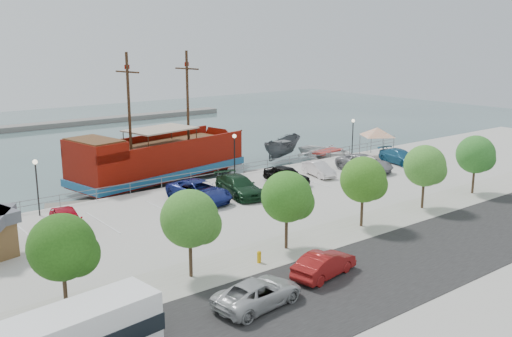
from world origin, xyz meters
TOP-DOWN VIEW (x-y plane):
  - ground at (0.00, 0.00)m, footprint 160.00×160.00m
  - street at (0.00, -16.00)m, footprint 100.00×8.00m
  - sidewalk at (0.00, -10.00)m, footprint 100.00×4.00m
  - seawall_railing at (0.00, 7.80)m, footprint 50.00×0.06m
  - far_shore at (10.00, 55.00)m, footprint 40.00×3.00m
  - pirate_ship at (-2.56, 13.75)m, footprint 21.35×9.43m
  - patrol_boat at (12.02, 13.68)m, footprint 6.81×4.12m
  - speedboat at (16.04, 10.27)m, footprint 6.26×7.96m
  - dock_west at (-12.86, 9.20)m, footprint 7.85×4.53m
  - dock_mid at (7.69, 9.20)m, footprint 7.62×2.89m
  - dock_east at (15.61, 9.20)m, footprint 7.66×2.35m
  - canopy_tent at (18.68, 5.30)m, footprint 5.42×5.42m
  - street_van at (-14.23, -15.05)m, footprint 5.10×2.78m
  - street_sedan at (-9.13, -14.50)m, footprint 4.53×2.25m
  - shuttle_bus at (-23.09, -14.50)m, footprint 7.02×3.17m
  - fire_hydrant at (-10.81, -10.80)m, footprint 0.27×0.27m
  - lamp_post_left at (-18.00, 6.50)m, footprint 0.36×0.36m
  - lamp_post_mid at (0.00, 6.50)m, footprint 0.36×0.36m
  - lamp_post_right at (16.00, 6.50)m, footprint 0.36×0.36m
  - tree_a at (-21.85, -10.07)m, footprint 3.30×3.20m
  - tree_b at (-14.85, -10.07)m, footprint 3.30×3.20m
  - tree_c at (-7.85, -10.07)m, footprint 3.30×3.20m
  - tree_d at (-0.85, -10.07)m, footprint 3.30×3.20m
  - tree_e at (6.15, -10.07)m, footprint 3.30×3.20m
  - tree_f at (13.15, -10.07)m, footprint 3.30×3.20m
  - parked_car_a at (-17.67, 1.68)m, footprint 2.68×5.00m
  - parked_car_c at (-6.53, 2.38)m, footprint 3.53×6.35m
  - parked_car_d at (-3.06, 1.69)m, footprint 3.18×6.03m
  - parked_car_e at (2.83, 2.40)m, footprint 2.42×4.84m
  - parked_car_f at (7.07, 2.56)m, footprint 2.25×4.33m
  - parked_car_g at (12.16, 1.29)m, footprint 3.41×6.12m
  - parked_car_h at (17.61, 1.27)m, footprint 2.96×5.44m

SIDE VIEW (x-z plane):
  - ground at x=0.00m, z-range -1.00..-1.00m
  - dock_mid at x=7.69m, z-range -1.00..-0.58m
  - dock_west at x=-12.86m, z-range -1.00..-0.57m
  - dock_east at x=15.61m, z-range -1.00..-0.57m
  - far_shore at x=10.00m, z-range -1.00..-0.20m
  - speedboat at x=16.04m, z-range -1.00..0.49m
  - street at x=0.00m, z-range -0.01..0.03m
  - sidewalk at x=0.00m, z-range -0.01..0.04m
  - patrol_boat at x=12.02m, z-range -1.00..1.47m
  - fire_hydrant at x=-10.81m, z-range 0.03..0.80m
  - seawall_railing at x=0.00m, z-range 0.03..1.03m
  - parked_car_f at x=7.07m, z-range 0.00..1.36m
  - street_van at x=-14.23m, z-range 0.00..1.36m
  - street_sedan at x=-9.13m, z-range 0.00..1.43m
  - parked_car_h at x=17.61m, z-range 0.00..1.50m
  - parked_car_e at x=2.83m, z-range 0.00..1.58m
  - parked_car_a at x=-17.67m, z-range 0.00..1.62m
  - parked_car_g at x=12.16m, z-range 0.00..1.62m
  - parked_car_d at x=-3.06m, z-range 0.00..1.67m
  - parked_car_c at x=-6.53m, z-range 0.00..1.68m
  - shuttle_bus at x=-23.09m, z-range -0.04..2.36m
  - pirate_ship at x=-2.56m, z-range -5.41..7.85m
  - lamp_post_left at x=-18.00m, z-range 0.80..5.08m
  - lamp_post_mid at x=0.00m, z-range 0.80..5.08m
  - lamp_post_right at x=16.00m, z-range 0.80..5.08m
  - canopy_tent at x=18.68m, z-range 1.38..5.11m
  - tree_a at x=-21.85m, z-range 0.80..5.80m
  - tree_b at x=-14.85m, z-range 0.80..5.80m
  - tree_c at x=-7.85m, z-range 0.80..5.80m
  - tree_d at x=-0.85m, z-range 0.80..5.80m
  - tree_e at x=6.15m, z-range 0.80..5.80m
  - tree_f at x=13.15m, z-range 0.80..5.80m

